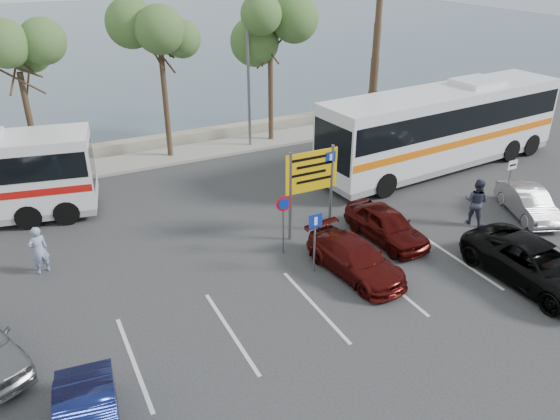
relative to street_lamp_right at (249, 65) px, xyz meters
name	(u,v)px	position (x,y,z in m)	size (l,w,h in m)	color
ground	(330,280)	(-3.00, -13.52, -4.60)	(120.00, 120.00, 0.00)	#2F2F31
kerb_strip	(197,152)	(-3.00, 0.48, -4.52)	(44.00, 2.40, 0.15)	#99968B
seawall	(186,137)	(-3.00, 2.48, -4.30)	(48.00, 0.80, 0.60)	gray
sea	(75,35)	(-3.00, 46.48, -4.59)	(140.00, 140.00, 0.00)	#415769
tree_left	(16,54)	(-11.00, 0.48, 1.41)	(3.20, 3.20, 7.20)	#382619
tree_mid	(159,29)	(-4.50, 0.48, 2.06)	(3.20, 3.20, 8.00)	#382619
tree_right	(270,31)	(1.50, 0.48, 1.57)	(3.20, 3.20, 7.40)	#382619
street_lamp_right	(249,65)	(0.00, 0.00, 0.00)	(0.45, 1.15, 8.01)	slate
direction_sign	(312,178)	(-2.00, -10.32, -2.17)	(2.20, 0.12, 3.60)	slate
sign_no_stop	(283,215)	(-3.60, -11.13, -3.02)	(0.60, 0.08, 2.35)	slate
sign_parking	(315,234)	(-3.20, -12.73, -3.13)	(0.50, 0.07, 2.25)	slate
sign_taxi	(510,177)	(6.80, -12.03, -3.18)	(0.50, 0.07, 2.20)	slate
lane_markings	(316,305)	(-4.14, -14.52, -4.60)	(12.02, 4.20, 0.01)	silver
coach_bus_right	(442,130)	(7.42, -7.02, -2.62)	(13.92, 4.09, 4.28)	white
car_maroon	(355,258)	(-2.00, -13.49, -4.00)	(1.69, 4.16, 1.21)	#4E0F0D
car_red	(386,225)	(0.40, -12.02, -3.94)	(1.56, 3.87, 1.32)	#400B09
suv_black	(536,264)	(3.13, -16.71, -3.88)	(2.37, 5.15, 1.43)	black
car_silver_b	(528,203)	(7.00, -13.02, -3.99)	(1.29, 3.70, 1.22)	gray
pedestrian_near	(39,250)	(-11.77, -8.52, -3.70)	(0.65, 0.43, 1.79)	#869CC3
pedestrian_far	(476,202)	(4.49, -12.52, -3.62)	(0.95, 0.74, 1.96)	#2E3145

